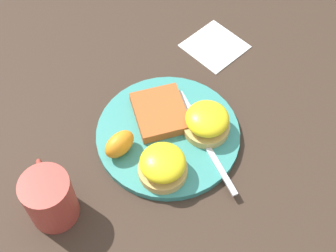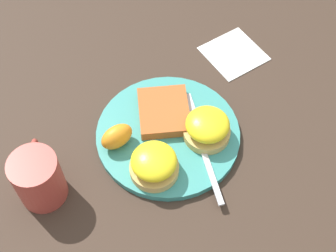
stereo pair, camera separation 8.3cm
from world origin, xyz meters
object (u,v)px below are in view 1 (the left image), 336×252
at_px(sandwich_benedict_left, 163,165).
at_px(hashbrown_patty, 160,113).
at_px(orange_wedge, 120,144).
at_px(fork, 200,134).
at_px(sandwich_benedict_right, 207,122).
at_px(cup, 50,198).

bearing_deg(sandwich_benedict_left, hashbrown_patty, -18.41).
height_order(sandwich_benedict_left, orange_wedge, sandwich_benedict_left).
bearing_deg(hashbrown_patty, orange_wedge, 116.44).
relative_size(hashbrown_patty, fork, 0.45).
relative_size(sandwich_benedict_right, hashbrown_patty, 0.81).
bearing_deg(sandwich_benedict_right, sandwich_benedict_left, 117.43).
distance_m(hashbrown_patty, cup, 0.25).
height_order(orange_wedge, cup, cup).
distance_m(sandwich_benedict_left, orange_wedge, 0.09).
distance_m(orange_wedge, cup, 0.15).
distance_m(hashbrown_patty, orange_wedge, 0.10).
height_order(sandwich_benedict_right, hashbrown_patty, sandwich_benedict_right).
xyz_separation_m(hashbrown_patty, fork, (-0.06, -0.05, -0.01)).
relative_size(fork, cup, 2.12).
bearing_deg(orange_wedge, hashbrown_patty, -63.56).
relative_size(orange_wedge, cup, 0.54).
xyz_separation_m(fork, cup, (-0.04, 0.28, 0.03)).
bearing_deg(cup, sandwich_benedict_right, -80.28).
bearing_deg(hashbrown_patty, fork, -141.23).
relative_size(sandwich_benedict_right, fork, 0.36).
xyz_separation_m(sandwich_benedict_right, hashbrown_patty, (0.06, 0.07, -0.02)).
distance_m(sandwich_benedict_right, hashbrown_patty, 0.09).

